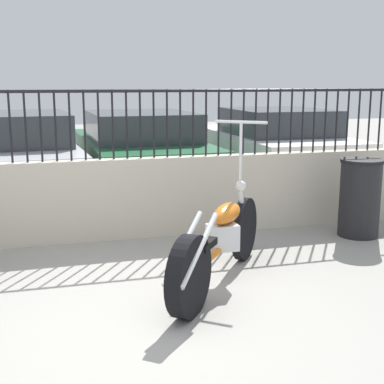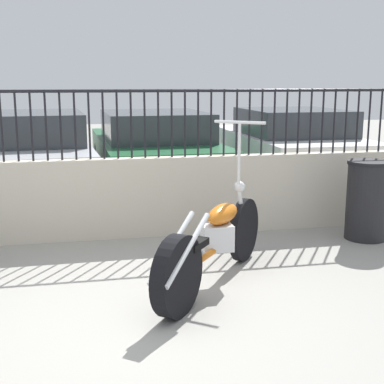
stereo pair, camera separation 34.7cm
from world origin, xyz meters
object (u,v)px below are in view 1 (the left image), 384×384
Objects in this scene: car_green at (139,149)px; car_white at (273,146)px; car_silver at (15,154)px; trash_bin at (360,198)px; motorcycle_orange at (217,245)px.

car_green is 1.12× the size of car_white.
car_white is (4.40, -0.24, 0.01)m from car_silver.
trash_bin is 0.21× the size of car_silver.
car_silver reaches higher than trash_bin.
car_white is at bearing -97.08° from car_silver.
car_silver is (-1.91, 4.65, 0.28)m from motorcycle_orange.
car_silver is (-4.08, 3.52, 0.21)m from trash_bin.
car_white is at bearing 8.25° from motorcycle_orange.
motorcycle_orange is at bearing 176.50° from car_green.
trash_bin is 0.21× the size of car_green.
car_white is at bearing 84.42° from trash_bin.
car_white reaches higher than car_green.
car_silver reaches higher than car_green.
car_silver is at bearing 87.24° from car_white.
car_silver is at bearing 139.24° from trash_bin.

